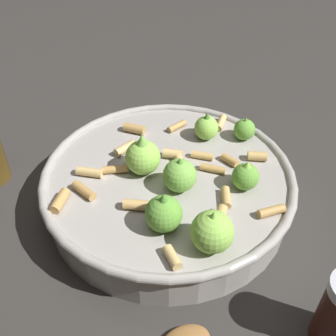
% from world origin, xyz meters
% --- Properties ---
extents(ground_plane, '(2.40, 2.40, 0.00)m').
position_xyz_m(ground_plane, '(0.00, 0.00, 0.00)').
color(ground_plane, '#2D2B28').
extents(cooking_pan, '(0.33, 0.33, 0.11)m').
position_xyz_m(cooking_pan, '(-0.00, -0.00, 0.03)').
color(cooking_pan, '#9E9993').
rests_on(cooking_pan, ground).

